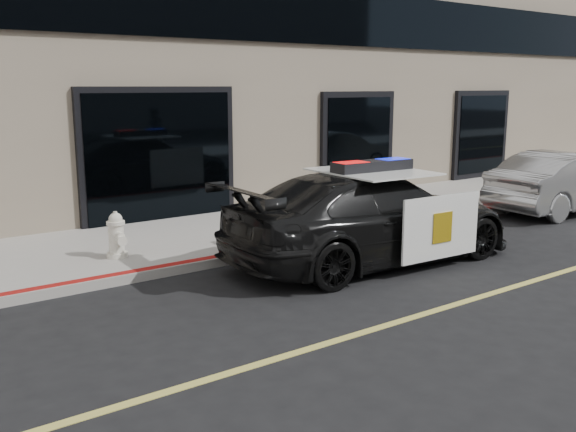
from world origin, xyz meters
TOP-DOWN VIEW (x-y plane):
  - ground at (0.00, 0.00)m, footprint 120.00×120.00m
  - sidewalk_n at (0.00, 5.25)m, footprint 60.00×3.50m
  - police_car at (0.56, 2.26)m, footprint 2.70×5.42m
  - silver_sedan at (7.23, 2.70)m, footprint 2.05×4.47m
  - fire_hydrant at (-2.95, 4.50)m, footprint 0.34×0.47m

SIDE VIEW (x-z plane):
  - ground at x=0.00m, z-range 0.00..0.00m
  - sidewalk_n at x=0.00m, z-range 0.00..0.15m
  - fire_hydrant at x=-2.95m, z-range 0.13..0.88m
  - silver_sedan at x=7.23m, z-range 0.00..1.41m
  - police_car at x=0.56m, z-range -0.09..1.61m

